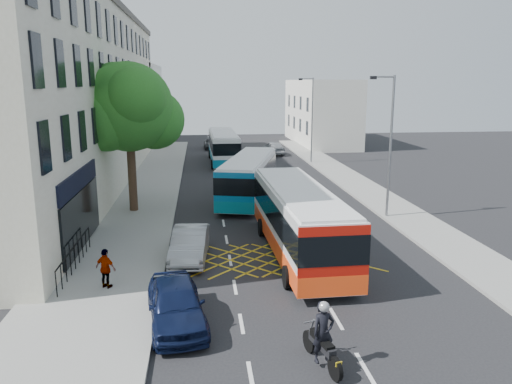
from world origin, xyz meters
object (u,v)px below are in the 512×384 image
object	(u,v)px
red_hatchback	(307,189)
distant_car_silver	(274,148)
distant_car_grey	(213,144)
pedestrian_far	(106,268)
street_tree	(128,108)
motorbike	(323,336)
bus_mid	(249,177)
lamp_near	(389,139)
bus_far	(223,147)
bus_near	(299,220)
parked_car_blue	(176,304)
parked_car_silver	(190,244)
lamp_far	(311,116)

from	to	relation	value
red_hatchback	distant_car_silver	bearing A→B (deg)	-90.62
distant_car_grey	pedestrian_far	distance (m)	41.28
street_tree	motorbike	xyz separation A→B (m)	(7.35, -17.68, -5.38)
bus_mid	distant_car_grey	distance (m)	26.60
motorbike	distant_car_grey	xyz separation A→B (m)	(-1.75, 46.84, -0.32)
red_hatchback	pedestrian_far	bearing A→B (deg)	54.86
street_tree	lamp_near	size ratio (longest dim) A/B	1.10
bus_far	street_tree	bearing A→B (deg)	-109.85
red_hatchback	bus_near	bearing A→B (deg)	77.44
street_tree	motorbike	bearing A→B (deg)	-67.43
bus_near	motorbike	bearing A→B (deg)	-98.49
street_tree	distant_car_grey	distance (m)	30.24
street_tree	parked_car_blue	world-z (taller)	street_tree
bus_near	pedestrian_far	bearing A→B (deg)	-159.36
bus_far	pedestrian_far	size ratio (longest dim) A/B	7.01
distant_car_grey	distant_car_silver	size ratio (longest dim) A/B	1.02
red_hatchback	distant_car_grey	xyz separation A→B (m)	(-5.74, 26.33, 0.04)
motorbike	parked_car_blue	xyz separation A→B (m)	(-4.16, 2.90, -0.17)
bus_far	parked_car_silver	size ratio (longest dim) A/B	2.50
motorbike	distant_car_grey	world-z (taller)	motorbike
parked_car_blue	bus_near	bearing A→B (deg)	41.72
distant_car_silver	parked_car_silver	bearing A→B (deg)	69.02
lamp_near	bus_mid	distance (m)	9.78
bus_far	motorbike	xyz separation A→B (m)	(0.99, -36.14, -0.68)
bus_mid	parked_car_silver	bearing A→B (deg)	-93.18
bus_near	parked_car_blue	distance (m)	8.23
parked_car_blue	distant_car_grey	size ratio (longest dim) A/B	1.02
parked_car_silver	distant_car_grey	distance (m)	37.83
lamp_near	motorbike	distance (m)	16.86
motorbike	red_hatchback	world-z (taller)	motorbike
street_tree	distant_car_silver	bearing A→B (deg)	62.86
lamp_far	motorbike	xyz separation A→B (m)	(-7.36, -34.71, -3.70)
bus_far	pedestrian_far	distance (m)	30.83
bus_far	pedestrian_far	bearing A→B (deg)	-101.88
street_tree	parked_car_blue	bearing A→B (deg)	-77.81
pedestrian_far	motorbike	bearing A→B (deg)	170.47
bus_near	bus_mid	distance (m)	11.24
parked_car_blue	street_tree	bearing A→B (deg)	94.23
street_tree	red_hatchback	xyz separation A→B (m)	(11.34, 2.83, -5.74)
lamp_far	bus_mid	world-z (taller)	lamp_far
parked_car_blue	distant_car_grey	xyz separation A→B (m)	(2.41, 43.94, -0.15)
motorbike	lamp_near	bearing A→B (deg)	49.34
street_tree	distant_car_grey	xyz separation A→B (m)	(5.60, 29.16, -5.70)
bus_mid	parked_car_blue	distance (m)	17.91
street_tree	distant_car_grey	world-z (taller)	street_tree
lamp_near	bus_far	distance (m)	23.19
bus_far	parked_car_silver	distance (m)	27.24
street_tree	parked_car_silver	distance (m)	10.86
pedestrian_far	street_tree	bearing A→B (deg)	-56.82
street_tree	lamp_near	world-z (taller)	street_tree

